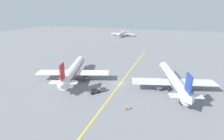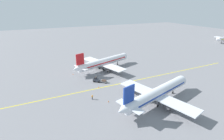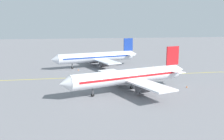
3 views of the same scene
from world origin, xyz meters
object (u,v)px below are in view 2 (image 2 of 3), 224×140
object	(u,v)px
airplane_adjacent_stand	(157,93)
traffic_cone_mid_apron	(108,101)
traffic_cone_near_nose	(98,87)
airplane_at_gate	(103,62)
baggage_tug_dark	(97,80)
traffic_cone_far_edge	(73,74)
baggage_cart_trailing	(104,81)
traffic_cone_by_wingtip	(162,90)
ground_crew_worker	(92,97)

from	to	relation	value
airplane_adjacent_stand	traffic_cone_mid_apron	world-z (taller)	airplane_adjacent_stand
traffic_cone_near_nose	airplane_at_gate	bearing A→B (deg)	152.03
baggage_tug_dark	traffic_cone_far_edge	world-z (taller)	baggage_tug_dark
baggage_tug_dark	traffic_cone_far_edge	bearing A→B (deg)	-148.97
baggage_cart_trailing	traffic_cone_by_wingtip	xyz separation A→B (m)	(15.77, 17.26, -0.49)
baggage_tug_dark	traffic_cone_mid_apron	world-z (taller)	baggage_tug_dark
traffic_cone_far_edge	traffic_cone_mid_apron	bearing A→B (deg)	10.00
airplane_adjacent_stand	traffic_cone_mid_apron	xyz separation A→B (m)	(-7.40, -14.19, -3.43)
ground_crew_worker	traffic_cone_far_edge	size ratio (longest dim) A/B	3.05
traffic_cone_near_nose	traffic_cone_far_edge	world-z (taller)	same
baggage_cart_trailing	ground_crew_worker	xyz separation A→B (m)	(10.90, -8.89, 0.15)
baggage_tug_dark	traffic_cone_by_wingtip	xyz separation A→B (m)	(17.93, 19.75, -0.63)
baggage_tug_dark	airplane_adjacent_stand	bearing A→B (deg)	26.35
baggage_tug_dark	traffic_cone_mid_apron	bearing A→B (deg)	-6.99
ground_crew_worker	traffic_cone_near_nose	size ratio (longest dim) A/B	3.05
airplane_adjacent_stand	traffic_cone_far_edge	xyz separation A→B (m)	(-36.39, -19.30, -3.43)
airplane_at_gate	baggage_cart_trailing	world-z (taller)	airplane_at_gate
baggage_tug_dark	baggage_cart_trailing	xyz separation A→B (m)	(2.16, 2.49, -0.14)
airplane_at_gate	traffic_cone_by_wingtip	bearing A→B (deg)	19.76
airplane_adjacent_stand	ground_crew_worker	world-z (taller)	airplane_adjacent_stand
baggage_tug_dark	airplane_at_gate	bearing A→B (deg)	146.53
traffic_cone_by_wingtip	airplane_adjacent_stand	bearing A→B (deg)	-49.67
airplane_at_gate	ground_crew_worker	size ratio (longest dim) A/B	20.59
ground_crew_worker	airplane_at_gate	bearing A→B (deg)	150.09
traffic_cone_by_wingtip	baggage_tug_dark	bearing A→B (deg)	-132.24
traffic_cone_mid_apron	baggage_tug_dark	bearing A→B (deg)	173.01
baggage_tug_dark	baggage_cart_trailing	bearing A→B (deg)	49.05
baggage_cart_trailing	ground_crew_worker	world-z (taller)	ground_crew_worker
airplane_at_gate	ground_crew_worker	distance (m)	30.25
traffic_cone_near_nose	ground_crew_worker	bearing A→B (deg)	-34.47
airplane_adjacent_stand	traffic_cone_near_nose	bearing A→B (deg)	-144.55
airplane_adjacent_stand	ground_crew_worker	xyz separation A→B (m)	(-11.36, -18.49, -2.80)
airplane_adjacent_stand	ground_crew_worker	distance (m)	21.89
baggage_cart_trailing	traffic_cone_near_nose	bearing A→B (deg)	-47.53
traffic_cone_near_nose	baggage_tug_dark	bearing A→B (deg)	167.08
ground_crew_worker	traffic_cone_near_nose	bearing A→B (deg)	145.53
baggage_cart_trailing	traffic_cone_mid_apron	size ratio (longest dim) A/B	5.24
airplane_adjacent_stand	baggage_cart_trailing	size ratio (longest dim) A/B	12.12
baggage_cart_trailing	traffic_cone_by_wingtip	distance (m)	23.38
baggage_cart_trailing	traffic_cone_far_edge	size ratio (longest dim) A/B	5.24
airplane_at_gate	baggage_cart_trailing	size ratio (longest dim) A/B	12.01
traffic_cone_mid_apron	airplane_at_gate	bearing A→B (deg)	160.40
baggage_cart_trailing	ground_crew_worker	size ratio (longest dim) A/B	1.72
airplane_at_gate	airplane_adjacent_stand	size ratio (longest dim) A/B	0.99
ground_crew_worker	airplane_adjacent_stand	bearing A→B (deg)	58.43
baggage_cart_trailing	traffic_cone_mid_apron	bearing A→B (deg)	-17.12
baggage_tug_dark	ground_crew_worker	world-z (taller)	baggage_tug_dark
airplane_adjacent_stand	traffic_cone_by_wingtip	size ratio (longest dim) A/B	63.48
traffic_cone_near_nose	traffic_cone_far_edge	distance (m)	18.56
airplane_at_gate	traffic_cone_far_edge	world-z (taller)	airplane_at_gate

